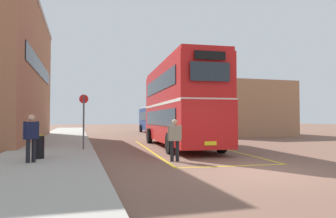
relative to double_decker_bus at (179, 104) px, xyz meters
name	(u,v)px	position (x,y,z in m)	size (l,w,h in m)	color
ground_plane	(150,140)	(-0.36, 6.01, -2.51)	(135.60, 135.60, 0.00)	brown
sidewalk_left	(62,139)	(-6.86, 8.41, -2.44)	(4.00, 57.60, 0.14)	#A39E93
depot_building_right	(215,111)	(9.61, 15.93, 0.08)	(9.01, 17.74, 5.18)	#AD7A56
double_decker_bus	(179,104)	(0.00, 0.00, 0.00)	(3.37, 10.58, 4.75)	black
single_deck_bus	(155,119)	(2.91, 17.89, -0.88)	(2.96, 8.14, 3.02)	black
pedestrian_boarding	(175,137)	(-2.04, -5.55, -1.58)	(0.55, 0.28, 1.63)	black
pedestrian_waiting_near	(31,135)	(-7.18, -5.39, -1.43)	(0.50, 0.47, 1.65)	black
litter_bin	(38,147)	(-7.07, -4.31, -1.92)	(0.46, 0.46, 0.90)	black
bus_stop_sign	(84,116)	(-5.37, -1.14, -0.75)	(0.44, 0.08, 2.70)	#4C4C51
bay_marking_yellow	(190,150)	(-0.07, -1.93, -2.51)	(5.10, 12.72, 0.01)	gold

